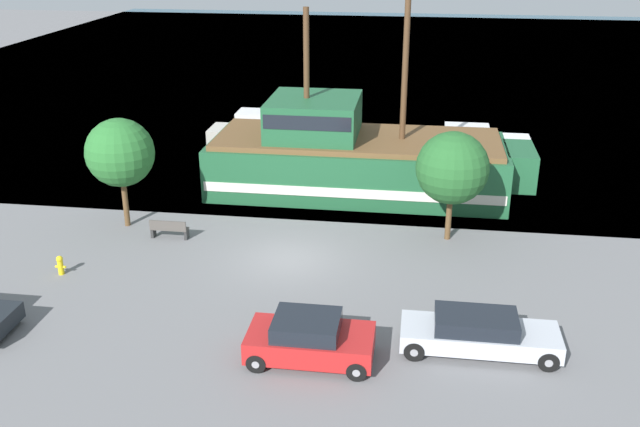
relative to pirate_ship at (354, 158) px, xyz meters
name	(u,v)px	position (x,y,z in m)	size (l,w,h in m)	color
ground_plane	(289,259)	(-1.81, -8.20, -1.71)	(160.00, 160.00, 0.00)	slate
water_surface	(371,61)	(-1.81, 35.80, -1.71)	(80.00, 80.00, 0.00)	#33566B
pirate_ship	(354,158)	(0.00, 0.00, 0.00)	(15.63, 5.70, 9.94)	#1E5633
moored_boat_dockside	(473,140)	(6.28, 8.18, -1.21)	(6.46, 2.15, 1.34)	silver
moored_boat_outer	(271,134)	(-5.61, 6.74, -0.91)	(7.64, 2.19, 2.14)	#B7B2A8
parked_car_curb_front	(478,333)	(5.24, -13.89, -1.06)	(4.88, 1.77, 1.30)	#B7BCC6
parked_car_curb_mid	(310,339)	(0.10, -15.06, -1.00)	(3.86, 2.01, 1.44)	#B21E1E
fire_hydrant	(60,264)	(-10.18, -10.75, -1.30)	(0.42, 0.25, 0.76)	yellow
bench_promenade_east	(169,229)	(-7.20, -6.96, -1.28)	(1.59, 0.45, 0.85)	#4C4742
tree_row_east	(120,153)	(-9.51, -5.86, 1.65)	(2.94, 2.94, 4.84)	brown
tree_row_mideast	(452,168)	(4.51, -5.33, 1.45)	(3.01, 3.01, 4.67)	brown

